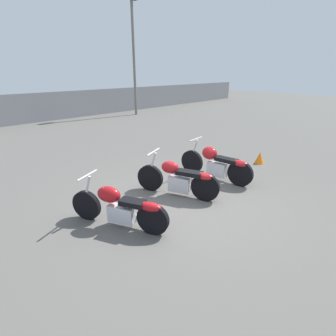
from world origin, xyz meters
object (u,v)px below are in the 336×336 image
Objects in this scene: light_pole_left at (133,48)px; motorcycle_slot_0 at (120,207)px; traffic_cone_near at (260,158)px; motorcycle_slot_2 at (216,164)px; motorcycle_slot_1 at (179,179)px.

light_pole_left is 3.59× the size of motorcycle_slot_0.
motorcycle_slot_2 is at bearing 174.23° from traffic_cone_near.
light_pole_left reaches higher than motorcycle_slot_0.
motorcycle_slot_2 is at bearing -22.75° from motorcycle_slot_0.
light_pole_left reaches higher than motorcycle_slot_1.
motorcycle_slot_0 is at bearing 162.01° from motorcycle_slot_1.
light_pole_left is 11.49m from traffic_cone_near.
motorcycle_slot_0 is at bearing -129.10° from light_pole_left.
traffic_cone_near is (-3.14, -10.36, -3.85)m from light_pole_left.
motorcycle_slot_1 is 5.16× the size of traffic_cone_near.
motorcycle_slot_0 is 0.89× the size of motorcycle_slot_2.
motorcycle_slot_2 reaches higher than motorcycle_slot_1.
motorcycle_slot_0 is at bearing 174.74° from motorcycle_slot_2.
light_pole_left is 12.62m from motorcycle_slot_1.
motorcycle_slot_0 is 5.07× the size of traffic_cone_near.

